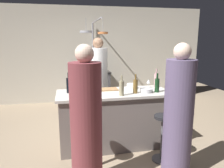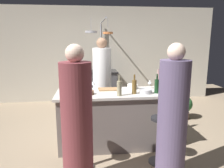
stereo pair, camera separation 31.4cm
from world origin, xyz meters
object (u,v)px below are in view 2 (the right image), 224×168
at_px(wine_bottle_red, 157,86).
at_px(mixing_bowl_ceramic, 132,86).
at_px(wine_bottle_rose, 158,81).
at_px(cutting_board, 108,89).
at_px(wine_bottle_amber, 134,86).
at_px(guest_right, 172,119).
at_px(mixing_bowl_wooden, 87,92).
at_px(guest_left, 77,124).
at_px(bar_stool_right, 159,138).
at_px(wine_bottle_dark, 68,84).
at_px(pepper_mill, 82,83).
at_px(stove_range, 102,87).
at_px(potted_plant, 184,106).
at_px(chef, 102,85).
at_px(wine_bottle_white, 119,88).
at_px(bar_stool_left, 83,142).
at_px(wine_glass_near_right_guest, 93,83).
at_px(wine_glass_by_chef, 150,82).
at_px(mixing_bowl_steel, 146,91).

xyz_separation_m(wine_bottle_red, mixing_bowl_ceramic, (-0.31, 0.34, -0.08)).
relative_size(wine_bottle_rose, mixing_bowl_ceramic, 1.89).
xyz_separation_m(cutting_board, wine_bottle_amber, (0.37, -0.31, 0.11)).
bearing_deg(guest_right, wine_bottle_amber, 108.96).
height_order(wine_bottle_amber, mixing_bowl_wooden, wine_bottle_amber).
bearing_deg(guest_left, mixing_bowl_wooden, 81.88).
xyz_separation_m(guest_right, wine_bottle_rose, (0.21, 1.19, 0.25)).
height_order(wine_bottle_rose, wine_bottle_red, wine_bottle_rose).
height_order(bar_stool_right, wine_bottle_dark, wine_bottle_dark).
bearing_deg(cutting_board, pepper_mill, 168.96).
relative_size(stove_range, potted_plant, 1.71).
height_order(chef, bar_stool_right, chef).
distance_m(bar_stool_right, wine_bottle_white, 0.91).
bearing_deg(mixing_bowl_wooden, bar_stool_right, -27.86).
distance_m(bar_stool_left, wine_glass_near_right_guest, 1.06).
bearing_deg(pepper_mill, wine_glass_by_chef, -3.26).
xyz_separation_m(pepper_mill, wine_bottle_red, (1.16, -0.40, 0.01)).
height_order(bar_stool_left, guest_right, guest_right).
bearing_deg(potted_plant, wine_bottle_white, -142.37).
bearing_deg(wine_glass_by_chef, bar_stool_right, -95.47).
xyz_separation_m(stove_range, guest_right, (0.60, -3.43, 0.34)).
distance_m(pepper_mill, wine_bottle_white, 0.75).
height_order(bar_stool_left, wine_bottle_dark, wine_bottle_dark).
bearing_deg(mixing_bowl_steel, wine_bottle_amber, -178.38).
bearing_deg(wine_bottle_dark, mixing_bowl_ceramic, 5.40).
xyz_separation_m(potted_plant, wine_bottle_rose, (-0.88, -0.79, 0.73)).
bearing_deg(cutting_board, wine_glass_near_right_guest, 169.62).
xyz_separation_m(cutting_board, wine_bottle_rose, (0.87, 0.04, 0.12)).
height_order(bar_stool_right, wine_bottle_red, wine_bottle_red).
bearing_deg(wine_bottle_white, wine_bottle_red, 9.33).
distance_m(cutting_board, mixing_bowl_steel, 0.64).
bearing_deg(bar_stool_left, pepper_mill, 91.01).
bearing_deg(mixing_bowl_steel, guest_right, -83.08).
relative_size(guest_left, mixing_bowl_ceramic, 9.73).
bearing_deg(wine_glass_by_chef, wine_glass_near_right_guest, 178.45).
relative_size(cutting_board, wine_bottle_amber, 1.07).
relative_size(wine_bottle_rose, wine_bottle_red, 1.08).
height_order(wine_bottle_red, wine_bottle_white, wine_bottle_white).
relative_size(wine_glass_near_right_guest, wine_glass_by_chef, 1.00).
height_order(bar_stool_left, mixing_bowl_wooden, mixing_bowl_wooden).
xyz_separation_m(stove_range, wine_bottle_rose, (0.80, -2.23, 0.58)).
height_order(guest_left, guest_right, guest_right).
bearing_deg(bar_stool_left, wine_bottle_amber, 31.24).
bearing_deg(wine_bottle_dark, wine_bottle_rose, 4.49).
distance_m(stove_range, mixing_bowl_ceramic, 2.33).
height_order(cutting_board, wine_bottle_amber, wine_bottle_amber).
bearing_deg(bar_stool_left, guest_left, -97.99).
height_order(cutting_board, wine_glass_near_right_guest, wine_glass_near_right_guest).
relative_size(wine_bottle_rose, wine_glass_by_chef, 2.24).
xyz_separation_m(guest_left, guest_right, (1.13, 0.02, 0.00)).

